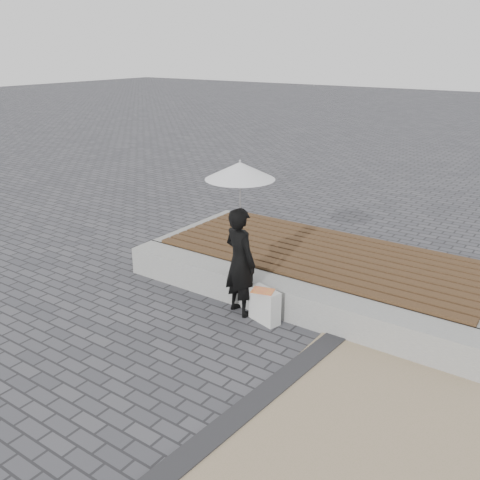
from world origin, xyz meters
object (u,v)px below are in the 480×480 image
at_px(parasol, 240,171).
at_px(handbag, 243,271).
at_px(canvas_tote, 265,305).
at_px(woman, 240,262).
at_px(seating_ledge, 282,297).

distance_m(parasol, handbag, 1.38).
bearing_deg(canvas_tote, handbag, 173.55).
bearing_deg(canvas_tote, woman, -167.43).
xyz_separation_m(woman, handbag, (-0.07, 0.17, -0.20)).
distance_m(handbag, canvas_tote, 0.58).
relative_size(seating_ledge, parasol, 4.64).
height_order(woman, canvas_tote, woman).
bearing_deg(handbag, parasol, -43.80).
height_order(parasol, canvas_tote, parasol).
xyz_separation_m(seating_ledge, parasol, (-0.43, -0.33, 1.67)).
xyz_separation_m(seating_ledge, handbag, (-0.50, -0.17, 0.31)).
bearing_deg(canvas_tote, seating_ledge, 99.15).
relative_size(seating_ledge, woman, 3.53).
height_order(woman, handbag, woman).
height_order(parasol, handbag, parasol).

